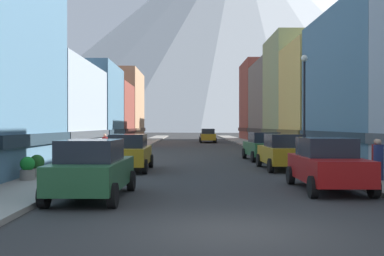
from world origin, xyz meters
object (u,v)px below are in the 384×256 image
at_px(car_driving_1, 207,135).
at_px(streetlamp_right, 304,92).
at_px(car_driving_0, 208,136).
at_px(pedestrian_1, 377,161).
at_px(car_left_0, 92,169).
at_px(car_right_0, 327,164).
at_px(potted_plant_0, 85,154).
at_px(car_left_1, 129,152).
at_px(pedestrian_2, 105,147).
at_px(car_right_2, 263,146).
at_px(potted_plant_1, 37,165).
at_px(pedestrian_0, 379,161).
at_px(potted_plant_2, 27,168).
at_px(car_right_1, 283,152).

distance_m(car_driving_1, streetlamp_right, 36.76).
height_order(car_driving_0, pedestrian_1, car_driving_0).
bearing_deg(car_left_0, car_right_0, 12.98).
xyz_separation_m(car_left_0, car_right_0, (7.60, 1.75, 0.00)).
bearing_deg(potted_plant_0, car_left_1, -55.74).
relative_size(car_driving_0, pedestrian_2, 2.88).
xyz_separation_m(car_right_2, potted_plant_1, (-10.80, -10.44, -0.28)).
xyz_separation_m(car_driving_0, pedestrian_0, (4.65, -41.81, -0.05)).
bearing_deg(potted_plant_2, potted_plant_0, 90.00).
bearing_deg(car_left_1, pedestrian_1, -26.12).
relative_size(car_right_2, streetlamp_right, 0.76).
distance_m(car_right_2, streetlamp_right, 5.39).
bearing_deg(car_right_2, potted_plant_0, -170.12).
bearing_deg(potted_plant_1, car_left_0, -55.73).
distance_m(car_left_0, pedestrian_2, 15.81).
bearing_deg(car_driving_0, potted_plant_0, -105.04).
relative_size(car_right_2, potted_plant_0, 5.78).
distance_m(car_right_0, pedestrian_2, 17.12).
bearing_deg(potted_plant_0, car_driving_0, 74.96).
xyz_separation_m(car_right_0, potted_plant_1, (-10.80, 2.94, -0.28)).
distance_m(car_right_2, pedestrian_0, 11.95).
xyz_separation_m(car_driving_1, streetlamp_right, (3.75, -36.43, 3.09)).
bearing_deg(pedestrian_0, car_driving_1, 96.03).
bearing_deg(car_right_0, car_driving_0, 92.90).
height_order(car_left_1, pedestrian_0, car_left_1).
bearing_deg(car_left_1, car_driving_0, 81.63).
bearing_deg(potted_plant_1, car_right_1, 21.90).
distance_m(car_left_0, pedestrian_1, 10.68).
relative_size(car_right_0, potted_plant_1, 5.04).
height_order(car_right_1, pedestrian_2, car_right_1).
xyz_separation_m(potted_plant_2, pedestrian_2, (0.75, 12.01, 0.27)).
bearing_deg(pedestrian_1, pedestrian_0, -90.00).
xyz_separation_m(car_left_1, pedestrian_0, (10.05, -5.12, -0.05)).
xyz_separation_m(car_left_1, potted_plant_0, (-3.20, 4.70, -0.35)).
xyz_separation_m(car_left_0, streetlamp_right, (9.15, 10.99, 3.09)).
height_order(car_right_0, pedestrian_1, car_right_0).
height_order(car_left_0, car_driving_1, same).
height_order(car_right_0, car_driving_1, same).
xyz_separation_m(car_right_0, car_driving_1, (-2.20, 45.67, 0.00)).
height_order(car_right_1, potted_plant_2, car_right_1).
xyz_separation_m(car_left_1, car_driving_0, (5.40, 36.70, 0.00)).
relative_size(car_right_1, potted_plant_2, 5.06).
bearing_deg(car_driving_0, car_right_0, -87.10).
bearing_deg(pedestrian_2, car_left_0, -81.09).
xyz_separation_m(car_left_0, pedestrian_1, (10.05, 3.62, -0.04)).
bearing_deg(car_driving_1, car_left_0, -96.50).
bearing_deg(car_left_0, car_left_1, 89.99).
bearing_deg(potted_plant_1, potted_plant_0, 90.00).
distance_m(car_left_1, car_right_2, 10.05).
height_order(potted_plant_2, pedestrian_1, pedestrian_1).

